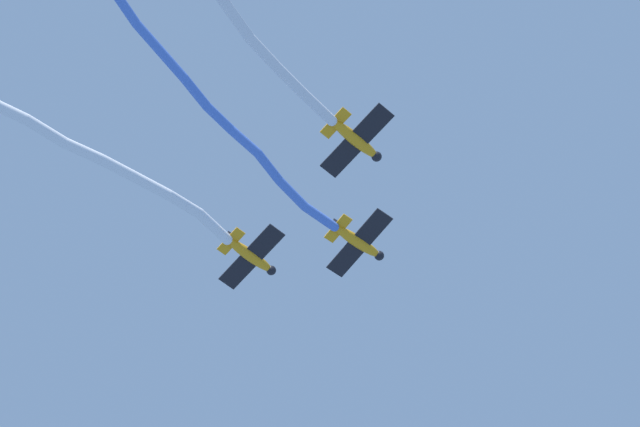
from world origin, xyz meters
TOP-DOWN VIEW (x-y plane):
  - airplane_lead at (-2.40, 2.91)m, footprint 6.54×5.43m
  - smoke_trail_lead at (7.84, -8.89)m, footprint 19.09×19.28m
  - airplane_left_wing at (-4.11, -5.79)m, footprint 6.36×5.56m
  - smoke_trail_left_wing at (4.90, -19.14)m, footprint 14.92×24.50m
  - airplane_right_wing at (6.42, 2.12)m, footprint 6.35×5.57m
  - smoke_trail_right_wing at (14.27, -5.78)m, footprint 13.97×12.16m

SIDE VIEW (x-z plane):
  - smoke_trail_left_wing at x=4.90m, z-range 65.74..67.40m
  - airplane_lead at x=-2.40m, z-range 65.98..67.70m
  - airplane_left_wing at x=-4.11m, z-range 65.98..67.70m
  - smoke_trail_right_wing at x=14.27m, z-range 66.29..67.69m
  - airplane_right_wing at x=6.42m, z-range 66.28..68.00m
  - smoke_trail_lead at x=7.84m, z-range 66.10..71.85m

